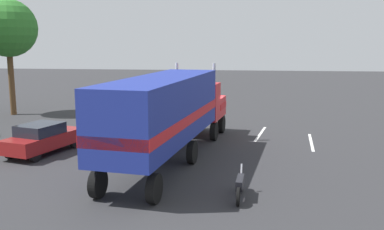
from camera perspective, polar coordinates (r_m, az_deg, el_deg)
ground_plane at (r=26.73m, az=1.60°, el=-2.57°), size 120.00×120.00×0.00m
lane_stripe_near at (r=27.15m, az=9.08°, el=-2.48°), size 4.36×0.95×0.01m
lane_stripe_mid at (r=25.56m, az=15.56°, el=-3.49°), size 4.39×0.60×0.01m
semi_truck at (r=20.31m, az=-2.91°, el=0.73°), size 14.37×4.56×4.50m
person_bystander at (r=23.94m, az=-6.52°, el=-1.90°), size 0.39×0.48×1.63m
parked_car at (r=23.37m, az=-19.21°, el=-2.90°), size 4.72×2.94×1.57m
motorcycle at (r=16.04m, az=6.39°, el=-9.32°), size 2.11×0.32×1.12m
tree_left at (r=36.26m, az=-23.29°, el=10.51°), size 4.43×4.43×8.93m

